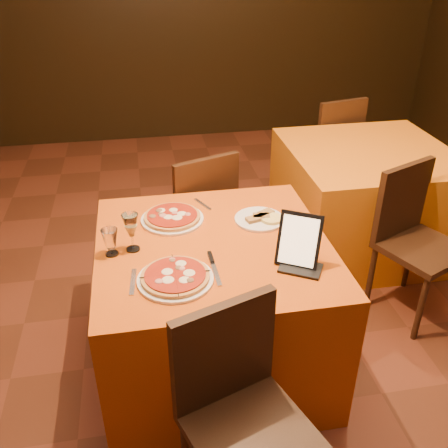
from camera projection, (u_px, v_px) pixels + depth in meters
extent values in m
cube|color=#5E2D19|center=(221.00, 352.00, 2.79)|extent=(6.00, 7.00, 0.01)
cube|color=black|center=(161.00, 5.00, 5.06)|extent=(6.00, 0.01, 2.80)
cube|color=#C44E0C|center=(214.00, 305.00, 2.56)|extent=(1.10, 1.10, 0.75)
cube|color=orange|center=(364.00, 199.00, 3.58)|extent=(1.10, 1.10, 0.75)
cylinder|color=white|center=(175.00, 279.00, 2.11)|extent=(0.32, 0.32, 0.01)
cylinder|color=#AD4C23|center=(175.00, 276.00, 2.10)|extent=(0.29, 0.29, 0.02)
cylinder|color=white|center=(172.00, 219.00, 2.55)|extent=(0.32, 0.32, 0.01)
cylinder|color=#AD4C23|center=(172.00, 217.00, 2.54)|extent=(0.29, 0.29, 0.02)
cylinder|color=white|center=(259.00, 219.00, 2.55)|extent=(0.25, 0.25, 0.01)
cylinder|color=olive|center=(259.00, 216.00, 2.54)|extent=(0.16, 0.16, 0.02)
cube|color=black|center=(299.00, 240.00, 2.16)|extent=(0.21, 0.18, 0.23)
cube|color=silver|center=(214.00, 269.00, 2.18)|extent=(0.03, 0.25, 0.01)
cube|color=silver|center=(133.00, 282.00, 2.10)|extent=(0.04, 0.18, 0.01)
cube|color=#B1B1B8|center=(203.00, 204.00, 2.70)|extent=(0.08, 0.15, 0.01)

